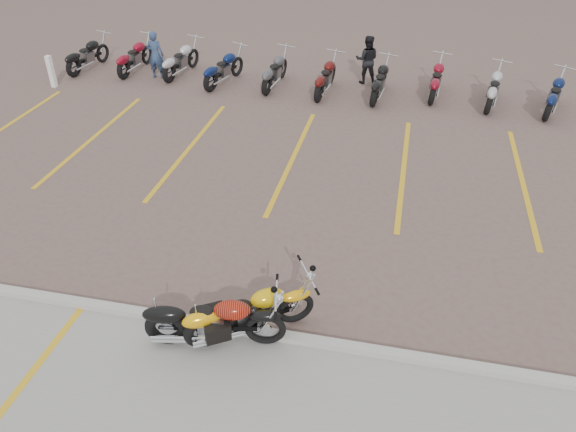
% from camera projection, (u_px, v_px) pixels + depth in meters
% --- Properties ---
extents(ground, '(100.00, 100.00, 0.00)m').
position_uv_depth(ground, '(248.00, 254.00, 10.61)').
color(ground, brown).
rests_on(ground, ground).
extents(curb, '(60.00, 0.18, 0.12)m').
position_uv_depth(curb, '(214.00, 325.00, 8.95)').
color(curb, '#ADAAA3').
rests_on(curb, ground).
extents(parking_stripes, '(38.00, 5.50, 0.01)m').
position_uv_depth(parking_stripes, '(293.00, 158.00, 13.86)').
color(parking_stripes, gold).
rests_on(parking_stripes, ground).
extents(yellow_cruiser, '(1.85, 1.25, 0.87)m').
position_uv_depth(yellow_cruiser, '(246.00, 314.00, 8.64)').
color(yellow_cruiser, black).
rests_on(yellow_cruiser, ground).
extents(flame_cruiser, '(2.14, 0.57, 0.89)m').
position_uv_depth(flame_cruiser, '(212.00, 322.00, 8.47)').
color(flame_cruiser, black).
rests_on(flame_cruiser, ground).
extents(person_a, '(0.57, 0.39, 1.52)m').
position_uv_depth(person_a, '(155.00, 55.00, 18.25)').
color(person_a, navy).
rests_on(person_a, ground).
extents(person_b, '(0.78, 0.63, 1.52)m').
position_uv_depth(person_b, '(367.00, 60.00, 17.83)').
color(person_b, black).
rests_on(person_b, ground).
extents(bollard, '(0.16, 0.16, 1.00)m').
position_uv_depth(bollard, '(51.00, 72.00, 17.67)').
color(bollard, white).
rests_on(bollard, ground).
extents(bg_bike_row, '(15.84, 2.08, 1.10)m').
position_uv_depth(bg_bike_row, '(300.00, 71.00, 17.57)').
color(bg_bike_row, black).
rests_on(bg_bike_row, ground).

